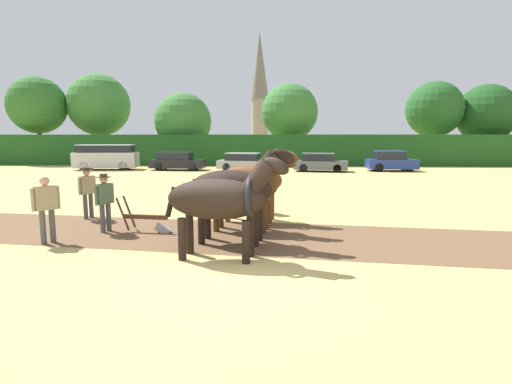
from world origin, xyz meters
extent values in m
plane|color=tan|center=(0.00, 0.00, 0.00)|extent=(240.00, 240.00, 0.00)
cube|color=brown|center=(-4.27, 3.79, 0.00)|extent=(28.70, 7.08, 0.01)
cube|color=#1E511E|center=(0.00, 30.43, 1.46)|extent=(59.30, 1.47, 2.91)
cylinder|color=brown|center=(-23.00, 32.49, 2.15)|extent=(0.44, 0.44, 4.30)
sphere|color=#2D6628|center=(-23.00, 32.49, 5.87)|extent=(5.71, 5.71, 5.71)
cylinder|color=brown|center=(-17.59, 34.65, 2.12)|extent=(0.44, 0.44, 4.25)
sphere|color=#387533|center=(-17.59, 34.65, 6.03)|extent=(6.48, 6.48, 6.48)
cylinder|color=#4C3823|center=(-8.35, 33.37, 1.34)|extent=(0.44, 0.44, 2.69)
sphere|color=#387533|center=(-8.35, 33.37, 4.27)|extent=(5.76, 5.76, 5.76)
cylinder|color=brown|center=(2.51, 33.59, 1.81)|extent=(0.44, 0.44, 3.61)
sphere|color=#387533|center=(2.51, 33.59, 5.18)|extent=(5.70, 5.70, 5.70)
cylinder|color=#4C3823|center=(17.25, 34.65, 1.96)|extent=(0.44, 0.44, 3.92)
sphere|color=#235623|center=(17.25, 34.65, 5.48)|extent=(5.66, 5.66, 5.66)
cylinder|color=brown|center=(22.52, 34.77, 1.70)|extent=(0.44, 0.44, 3.41)
sphere|color=#1E4C1E|center=(22.52, 34.77, 5.03)|extent=(5.91, 5.91, 5.91)
cylinder|color=gray|center=(-1.44, 57.15, 4.26)|extent=(2.65, 2.65, 8.53)
cone|color=slate|center=(-1.44, 57.15, 13.74)|extent=(2.92, 2.92, 10.42)
ellipsoid|color=black|center=(-0.28, 1.22, 1.37)|extent=(2.34, 1.23, 0.92)
cylinder|color=black|center=(0.48, 1.40, 0.48)|extent=(0.18, 0.18, 0.96)
cylinder|color=black|center=(0.41, 0.87, 0.48)|extent=(0.18, 0.18, 0.96)
cylinder|color=black|center=(-0.97, 1.57, 0.48)|extent=(0.18, 0.18, 0.96)
cylinder|color=black|center=(-1.03, 1.05, 0.48)|extent=(0.18, 0.18, 0.96)
cylinder|color=black|center=(0.67, 1.11, 1.84)|extent=(0.83, 0.53, 0.87)
ellipsoid|color=black|center=(1.05, 1.06, 2.12)|extent=(0.71, 0.34, 0.54)
cube|color=black|center=(0.84, 1.09, 2.04)|extent=(0.40, 0.13, 0.53)
cylinder|color=black|center=(-1.34, 1.35, 1.27)|extent=(0.31, 0.15, 0.71)
torus|color=black|center=(0.50, 1.13, 1.44)|extent=(0.22, 0.94, 0.93)
ellipsoid|color=black|center=(-0.11, 2.59, 1.41)|extent=(2.28, 1.29, 0.98)
cylinder|color=black|center=(0.62, 2.79, 0.49)|extent=(0.18, 0.18, 0.97)
cylinder|color=black|center=(0.55, 2.22, 0.49)|extent=(0.18, 0.18, 0.97)
cylinder|color=black|center=(-0.78, 2.96, 0.49)|extent=(0.18, 0.18, 0.97)
cylinder|color=black|center=(-0.85, 2.39, 0.49)|extent=(0.18, 0.18, 0.97)
cylinder|color=black|center=(0.80, 2.48, 1.95)|extent=(0.93, 0.57, 0.97)
ellipsoid|color=black|center=(1.24, 2.43, 2.26)|extent=(0.71, 0.34, 0.54)
cube|color=black|center=(1.00, 2.46, 2.16)|extent=(0.45, 0.13, 0.60)
cylinder|color=black|center=(-1.13, 2.72, 1.31)|extent=(0.31, 0.15, 0.71)
torus|color=black|center=(0.64, 2.50, 1.49)|extent=(0.23, 1.00, 0.99)
ellipsoid|color=#513319|center=(0.05, 3.96, 1.31)|extent=(2.24, 1.18, 0.89)
cylinder|color=#513319|center=(0.77, 4.13, 0.46)|extent=(0.18, 0.18, 0.91)
cylinder|color=#513319|center=(0.71, 3.62, 0.46)|extent=(0.18, 0.18, 0.91)
cylinder|color=#513319|center=(-0.61, 4.30, 0.46)|extent=(0.18, 0.18, 0.91)
cylinder|color=#513319|center=(-0.67, 3.79, 0.46)|extent=(0.18, 0.18, 0.91)
cylinder|color=#513319|center=(0.96, 3.85, 1.78)|extent=(0.82, 0.51, 0.86)
ellipsoid|color=#513319|center=(1.34, 3.81, 2.06)|extent=(0.71, 0.34, 0.54)
cube|color=gray|center=(1.13, 3.83, 1.97)|extent=(0.40, 0.13, 0.53)
cylinder|color=gray|center=(-0.96, 4.08, 1.21)|extent=(0.31, 0.15, 0.71)
torus|color=black|center=(0.80, 3.87, 1.38)|extent=(0.22, 0.91, 0.90)
ellipsoid|color=brown|center=(0.22, 5.33, 1.33)|extent=(2.21, 1.28, 0.98)
cylinder|color=brown|center=(0.93, 5.53, 0.45)|extent=(0.18, 0.18, 0.89)
cylinder|color=brown|center=(0.86, 4.97, 0.45)|extent=(0.18, 0.18, 0.89)
cylinder|color=brown|center=(-0.43, 5.70, 0.45)|extent=(0.18, 0.18, 0.89)
cylinder|color=brown|center=(-0.49, 5.13, 0.45)|extent=(0.18, 0.18, 0.89)
cylinder|color=brown|center=(1.11, 5.23, 1.83)|extent=(0.88, 0.56, 0.91)
ellipsoid|color=brown|center=(1.51, 5.18, 2.12)|extent=(0.71, 0.34, 0.54)
cube|color=black|center=(1.29, 5.20, 2.04)|extent=(0.41, 0.13, 0.54)
cylinder|color=black|center=(-0.77, 5.45, 1.23)|extent=(0.31, 0.15, 0.71)
torus|color=black|center=(0.95, 5.24, 1.41)|extent=(0.23, 1.00, 0.99)
cube|color=#4C331E|center=(-2.69, 3.60, 0.45)|extent=(1.33, 0.26, 0.12)
cube|color=#939399|center=(-2.17, 3.54, 0.10)|extent=(0.50, 0.26, 0.39)
cylinder|color=#4C331E|center=(-3.26, 3.87, 0.55)|extent=(0.40, 0.11, 0.96)
cylinder|color=#4C331E|center=(-3.31, 3.47, 0.55)|extent=(0.40, 0.11, 0.96)
cylinder|color=#4C4C4C|center=(-3.82, 3.69, 0.41)|extent=(0.14, 0.14, 0.83)
cylinder|color=#4C4C4C|center=(-3.91, 3.50, 0.41)|extent=(0.14, 0.14, 0.83)
cube|color=#4C6B4C|center=(-3.87, 3.59, 1.12)|extent=(0.39, 0.52, 0.59)
sphere|color=tan|center=(-3.87, 3.59, 1.53)|extent=(0.22, 0.22, 0.22)
cylinder|color=#4C6B4C|center=(-3.74, 3.85, 1.10)|extent=(0.09, 0.09, 0.55)
cylinder|color=#4C6B4C|center=(-3.99, 3.34, 1.10)|extent=(0.09, 0.09, 0.55)
cylinder|color=#42382D|center=(-3.87, 3.59, 1.60)|extent=(0.43, 0.43, 0.02)
cylinder|color=#42382D|center=(-3.87, 3.59, 1.65)|extent=(0.21, 0.21, 0.10)
cylinder|color=#38332D|center=(0.42, 6.93, 0.39)|extent=(0.14, 0.14, 0.79)
cylinder|color=#38332D|center=(0.42, 6.73, 0.39)|extent=(0.14, 0.14, 0.79)
cube|color=#4C6B4C|center=(0.42, 6.83, 1.07)|extent=(0.20, 0.46, 0.56)
sphere|color=tan|center=(0.42, 6.83, 1.46)|extent=(0.21, 0.21, 0.21)
cylinder|color=#4C6B4C|center=(0.42, 7.10, 1.05)|extent=(0.09, 0.09, 0.53)
cylinder|color=#4C6B4C|center=(0.42, 6.55, 1.05)|extent=(0.09, 0.09, 0.53)
cylinder|color=tan|center=(0.42, 6.83, 1.52)|extent=(0.41, 0.41, 0.02)
cylinder|color=tan|center=(0.42, 6.83, 1.57)|extent=(0.20, 0.20, 0.10)
cylinder|color=#4C4C4C|center=(-4.75, 2.37, 0.44)|extent=(0.14, 0.14, 0.88)
cylinder|color=#4C4C4C|center=(-4.90, 2.20, 0.44)|extent=(0.14, 0.14, 0.88)
cube|color=tan|center=(-4.83, 2.29, 1.19)|extent=(0.49, 0.52, 0.62)
sphere|color=tan|center=(-4.83, 2.29, 1.63)|extent=(0.24, 0.24, 0.24)
cylinder|color=tan|center=(-4.63, 2.51, 1.17)|extent=(0.09, 0.09, 0.59)
cylinder|color=tan|center=(-5.03, 2.06, 1.17)|extent=(0.09, 0.09, 0.59)
cylinder|color=#4C4C4C|center=(-5.20, 5.53, 0.42)|extent=(0.14, 0.14, 0.84)
cylinder|color=#4C4C4C|center=(-5.30, 5.33, 0.42)|extent=(0.14, 0.14, 0.84)
cube|color=tan|center=(-5.25, 5.43, 1.14)|extent=(0.40, 0.53, 0.60)
sphere|color=tan|center=(-5.25, 5.43, 1.56)|extent=(0.23, 0.23, 0.23)
cylinder|color=tan|center=(-5.11, 5.69, 1.12)|extent=(0.09, 0.09, 0.56)
cylinder|color=tan|center=(-5.38, 5.17, 1.12)|extent=(0.09, 0.09, 0.56)
cylinder|color=#42382D|center=(-5.25, 5.43, 1.63)|extent=(0.43, 0.43, 0.02)
cylinder|color=#42382D|center=(-5.25, 5.43, 1.68)|extent=(0.22, 0.22, 0.10)
cube|color=#BCBCC1|center=(-12.94, 24.98, 0.81)|extent=(5.20, 2.53, 1.25)
cube|color=black|center=(-12.94, 24.98, 1.73)|extent=(4.58, 2.27, 0.58)
cube|color=#BCBCC1|center=(-12.94, 24.98, 2.04)|extent=(4.58, 2.27, 0.06)
cylinder|color=black|center=(-11.51, 26.03, 0.34)|extent=(0.71, 0.30, 0.69)
cylinder|color=black|center=(-11.30, 24.31, 0.34)|extent=(0.71, 0.30, 0.69)
cylinder|color=black|center=(-14.59, 25.66, 0.34)|extent=(0.71, 0.30, 0.69)
cylinder|color=black|center=(-14.38, 23.94, 0.34)|extent=(0.71, 0.30, 0.69)
cube|color=black|center=(-6.91, 24.87, 0.52)|extent=(4.48, 2.04, 0.68)
cube|color=black|center=(-7.12, 24.88, 1.14)|extent=(2.72, 1.77, 0.55)
cube|color=black|center=(-7.12, 24.88, 1.44)|extent=(2.72, 1.77, 0.06)
cylinder|color=black|center=(-5.50, 25.59, 0.33)|extent=(0.68, 0.26, 0.67)
cylinder|color=black|center=(-5.59, 24.00, 0.33)|extent=(0.68, 0.26, 0.67)
cylinder|color=black|center=(-8.22, 25.73, 0.33)|extent=(0.68, 0.26, 0.67)
cylinder|color=black|center=(-8.31, 24.15, 0.33)|extent=(0.68, 0.26, 0.67)
cube|color=#9E9EA8|center=(-1.33, 24.46, 0.51)|extent=(4.58, 2.48, 0.66)
cube|color=black|center=(-1.54, 24.49, 1.11)|extent=(2.83, 2.03, 0.53)
cube|color=#9E9EA8|center=(-1.54, 24.49, 1.40)|extent=(2.83, 2.03, 0.06)
cylinder|color=black|center=(0.13, 25.05, 0.33)|extent=(0.69, 0.32, 0.66)
cylinder|color=black|center=(-0.11, 23.45, 0.33)|extent=(0.69, 0.32, 0.66)
cylinder|color=black|center=(-2.54, 25.46, 0.33)|extent=(0.69, 0.32, 0.66)
cylinder|color=black|center=(-2.78, 23.86, 0.33)|extent=(0.69, 0.32, 0.66)
cube|color=#565B66|center=(4.67, 24.15, 0.51)|extent=(4.37, 2.45, 0.66)
cube|color=black|center=(4.46, 24.18, 1.11)|extent=(2.71, 2.01, 0.54)
cube|color=#565B66|center=(4.46, 24.18, 1.41)|extent=(2.71, 2.01, 0.06)
cylinder|color=black|center=(6.06, 24.75, 0.32)|extent=(0.66, 0.32, 0.64)
cylinder|color=black|center=(5.81, 23.16, 0.32)|extent=(0.66, 0.32, 0.64)
cylinder|color=black|center=(3.52, 25.14, 0.32)|extent=(0.66, 0.32, 0.64)
cylinder|color=black|center=(3.27, 23.56, 0.32)|extent=(0.66, 0.32, 0.64)
cube|color=navy|center=(10.37, 24.84, 0.56)|extent=(3.83, 1.84, 0.74)
cube|color=black|center=(10.18, 24.84, 1.24)|extent=(2.30, 1.66, 0.62)
cube|color=navy|center=(10.18, 24.84, 1.58)|extent=(2.30, 1.66, 0.06)
cylinder|color=black|center=(11.56, 25.65, 0.34)|extent=(0.68, 0.22, 0.68)
cylinder|color=black|center=(11.56, 24.03, 0.34)|extent=(0.68, 0.22, 0.68)
cylinder|color=black|center=(9.18, 25.65, 0.34)|extent=(0.68, 0.22, 0.68)
cylinder|color=black|center=(9.19, 24.03, 0.34)|extent=(0.68, 0.22, 0.68)
camera|label=1|loc=(1.02, -7.53, 2.75)|focal=28.00mm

